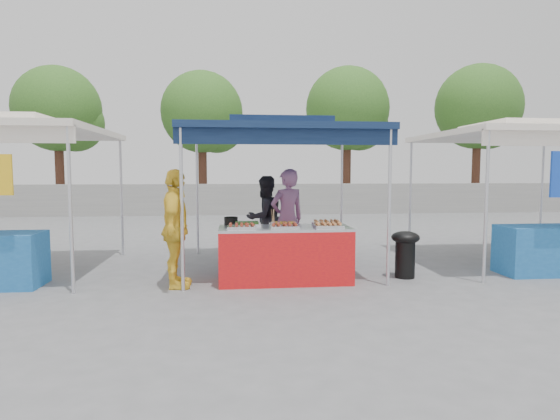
{
  "coord_description": "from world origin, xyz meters",
  "views": [
    {
      "loc": [
        -0.8,
        -7.14,
        1.7
      ],
      "look_at": [
        0.0,
        0.6,
        1.05
      ],
      "focal_mm": 30.0,
      "sensor_mm": 36.0,
      "label": 1
    }
  ],
  "objects": [
    {
      "name": "back_wall",
      "position": [
        0.0,
        11.0,
        0.6
      ],
      "size": [
        40.0,
        0.25,
        1.2
      ],
      "primitive_type": "cube",
      "color": "gray",
      "rests_on": "ground_plane"
    },
    {
      "name": "neighbor_stall_right",
      "position": [
        4.5,
        0.57,
        1.6
      ],
      "size": [
        3.2,
        3.2,
        2.57
      ],
      "color": "silver",
      "rests_on": "ground_plane"
    },
    {
      "name": "skewer_cup",
      "position": [
        -0.19,
        -0.26,
        0.9
      ],
      "size": [
        0.08,
        0.08,
        0.1
      ],
      "primitive_type": "cylinder",
      "color": "silver",
      "rests_on": "vendor_table"
    },
    {
      "name": "food_tray_fm",
      "position": [
        -0.04,
        -0.34,
        0.88
      ],
      "size": [
        0.42,
        0.3,
        0.07
      ],
      "color": "white",
      "rests_on": "vendor_table"
    },
    {
      "name": "food_tray_br",
      "position": [
        0.67,
        0.0,
        0.88
      ],
      "size": [
        0.42,
        0.3,
        0.07
      ],
      "color": "white",
      "rests_on": "vendor_table"
    },
    {
      "name": "food_tray_bl",
      "position": [
        -0.57,
        -0.01,
        0.88
      ],
      "size": [
        0.42,
        0.3,
        0.07
      ],
      "color": "white",
      "rests_on": "vendor_table"
    },
    {
      "name": "food_tray_fr",
      "position": [
        0.63,
        -0.32,
        0.88
      ],
      "size": [
        0.42,
        0.3,
        0.07
      ],
      "color": "white",
      "rests_on": "vendor_table"
    },
    {
      "name": "customer_person",
      "position": [
        -1.62,
        -0.3,
        0.87
      ],
      "size": [
        0.42,
        1.02,
        1.73
      ],
      "primitive_type": "imported",
      "rotation": [
        0.0,
        0.0,
        1.57
      ],
      "color": "yellow",
      "rests_on": "ground_plane"
    },
    {
      "name": "cooking_pot",
      "position": [
        -0.82,
        0.25,
        0.91
      ],
      "size": [
        0.21,
        0.21,
        0.13
      ],
      "primitive_type": "cylinder",
      "color": "black",
      "rests_on": "vendor_table"
    },
    {
      "name": "ground_plane",
      "position": [
        0.0,
        0.0,
        0.0
      ],
      "size": [
        80.0,
        80.0,
        0.0
      ],
      "primitive_type": "plane",
      "color": "slate"
    },
    {
      "name": "vendor_table",
      "position": [
        0.0,
        -0.1,
        0.43
      ],
      "size": [
        2.0,
        0.8,
        0.85
      ],
      "color": "red",
      "rests_on": "ground_plane"
    },
    {
      "name": "food_tray_fl",
      "position": [
        -0.66,
        -0.32,
        0.88
      ],
      "size": [
        0.42,
        0.3,
        0.07
      ],
      "color": "white",
      "rests_on": "vendor_table"
    },
    {
      "name": "crate_stacked",
      "position": [
        0.22,
        0.66,
        0.42
      ],
      "size": [
        0.44,
        0.31,
        0.26
      ],
      "primitive_type": "cube",
      "color": "blue",
      "rests_on": "crate_right"
    },
    {
      "name": "tree_1",
      "position": [
        -1.87,
        13.07,
        4.02
      ],
      "size": [
        3.49,
        3.42,
        5.88
      ],
      "color": "#4B2A1D",
      "rests_on": "ground_plane"
    },
    {
      "name": "food_tray_bm",
      "position": [
        -0.01,
        -0.01,
        0.88
      ],
      "size": [
        0.42,
        0.3,
        0.07
      ],
      "color": "white",
      "rests_on": "vendor_table"
    },
    {
      "name": "tree_3",
      "position": [
        10.26,
        12.92,
        4.38
      ],
      "size": [
        3.74,
        3.72,
        6.4
      ],
      "color": "#4B2A1D",
      "rests_on": "ground_plane"
    },
    {
      "name": "wok_burner",
      "position": [
        1.94,
        -0.02,
        0.45
      ],
      "size": [
        0.45,
        0.45,
        0.75
      ],
      "rotation": [
        0.0,
        0.0,
        0.39
      ],
      "color": "black",
      "rests_on": "ground_plane"
    },
    {
      "name": "tree_0",
      "position": [
        -7.75,
        13.22,
        4.09
      ],
      "size": [
        3.54,
        3.48,
        5.98
      ],
      "color": "#4B2A1D",
      "rests_on": "ground_plane"
    },
    {
      "name": "crate_right",
      "position": [
        0.22,
        0.66,
        0.14
      ],
      "size": [
        0.48,
        0.33,
        0.29
      ],
      "primitive_type": "cube",
      "color": "blue",
      "rests_on": "ground_plane"
    },
    {
      "name": "tree_2",
      "position": [
        4.37,
        13.05,
        4.24
      ],
      "size": [
        3.64,
        3.61,
        6.2
      ],
      "color": "#4B2A1D",
      "rests_on": "ground_plane"
    },
    {
      "name": "helper_man",
      "position": [
        -0.18,
        1.71,
        0.8
      ],
      "size": [
        0.98,
        0.93,
        1.61
      ],
      "primitive_type": "imported",
      "rotation": [
        0.0,
        0.0,
        3.69
      ],
      "color": "#222328",
      "rests_on": "ground_plane"
    },
    {
      "name": "crate_left",
      "position": [
        -0.51,
        0.69,
        0.15
      ],
      "size": [
        0.49,
        0.34,
        0.29
      ],
      "primitive_type": "cube",
      "color": "blue",
      "rests_on": "ground_plane"
    },
    {
      "name": "vendor_woman",
      "position": [
        0.16,
        0.9,
        0.87
      ],
      "size": [
        0.74,
        0.63,
        1.74
      ],
      "primitive_type": "imported",
      "rotation": [
        0.0,
        0.0,
        3.53
      ],
      "color": "#9F6595",
      "rests_on": "ground_plane"
    },
    {
      "name": "main_canopy",
      "position": [
        0.0,
        0.97,
        2.37
      ],
      "size": [
        3.2,
        3.2,
        2.57
      ],
      "color": "silver",
      "rests_on": "ground_plane"
    }
  ]
}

